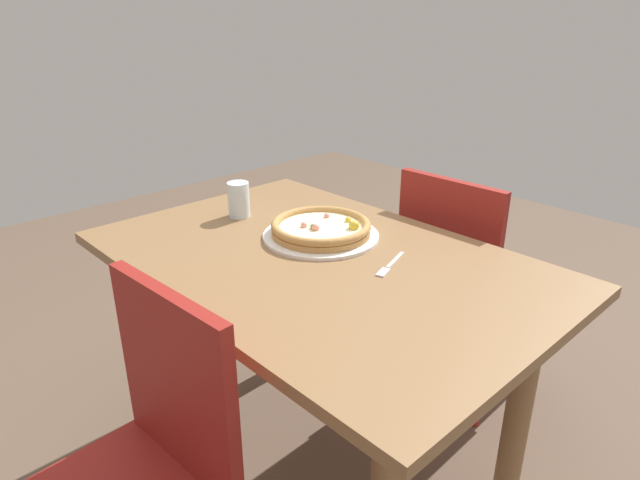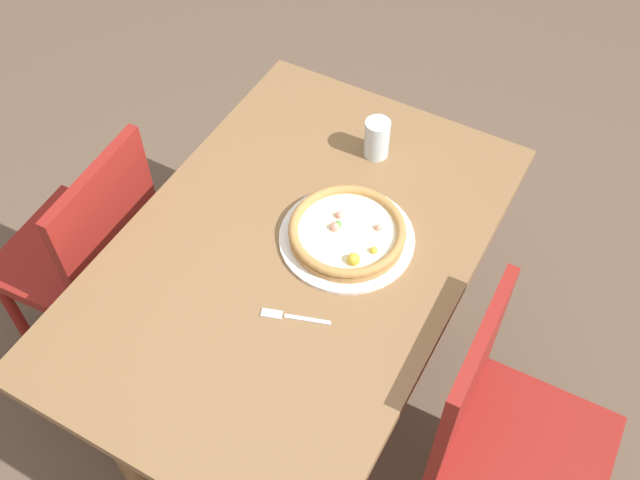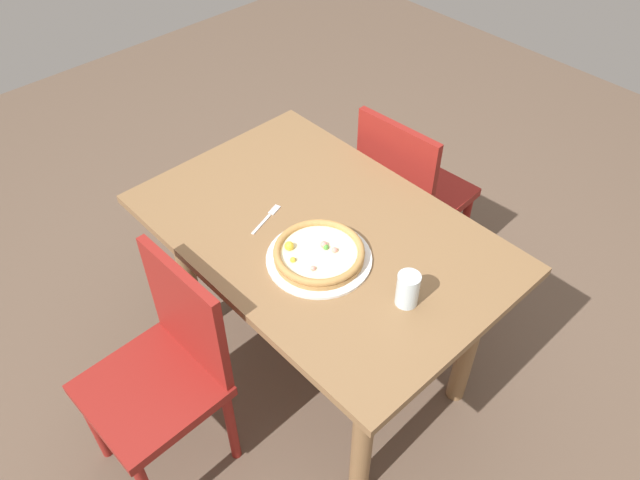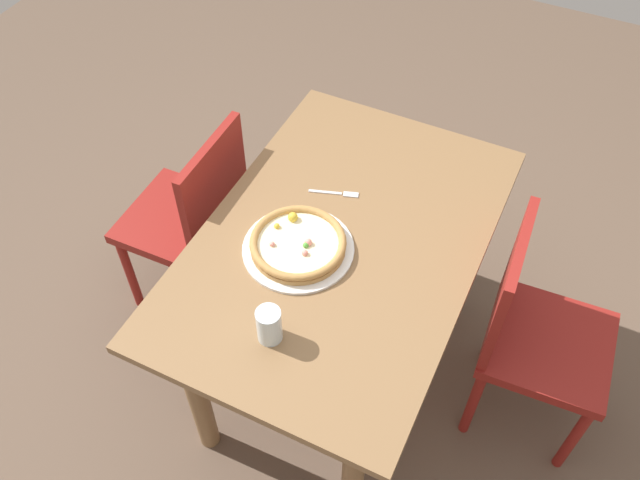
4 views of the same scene
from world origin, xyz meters
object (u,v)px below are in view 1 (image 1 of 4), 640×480
at_px(chair_near, 461,280).
at_px(pizza, 321,228).
at_px(fork, 389,266).
at_px(dining_table, 319,298).
at_px(drinking_glass, 239,200).
at_px(plate, 321,235).

height_order(chair_near, pizza, chair_near).
bearing_deg(fork, chair_near, 172.75).
bearing_deg(chair_near, dining_table, -97.36).
height_order(chair_near, fork, chair_near).
distance_m(dining_table, drinking_glass, 0.45).
xyz_separation_m(plate, drinking_glass, (0.31, 0.07, 0.05)).
bearing_deg(fork, drinking_glass, -102.13).
height_order(dining_table, pizza, pizza).
bearing_deg(chair_near, pizza, -108.54).
xyz_separation_m(pizza, fork, (-0.27, 0.01, -0.03)).
xyz_separation_m(dining_table, chair_near, (-0.07, -0.63, -0.14)).
distance_m(dining_table, fork, 0.23).
distance_m(dining_table, pizza, 0.21).
distance_m(plate, drinking_glass, 0.32).
relative_size(dining_table, pizza, 4.31).
distance_m(chair_near, fork, 0.61).
bearing_deg(plate, pizza, -141.65).
height_order(chair_near, drinking_glass, chair_near).
bearing_deg(dining_table, fork, -152.02).
xyz_separation_m(fork, drinking_glass, (0.58, 0.06, 0.05)).
xyz_separation_m(chair_near, plate, (0.16, 0.53, 0.27)).
xyz_separation_m(plate, pizza, (-0.00, -0.00, 0.03)).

